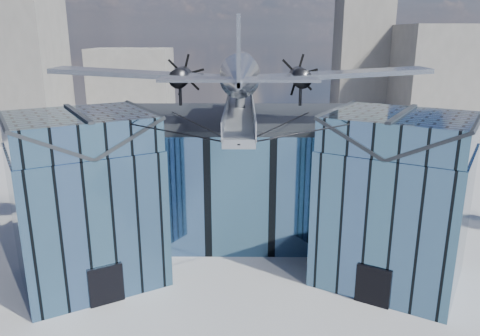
{
  "coord_description": "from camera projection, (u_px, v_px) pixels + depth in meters",
  "views": [
    {
      "loc": [
        0.22,
        -30.9,
        16.78
      ],
      "look_at": [
        0.0,
        2.0,
        7.2
      ],
      "focal_mm": 35.0,
      "sensor_mm": 36.0,
      "label": 1
    }
  ],
  "objects": [
    {
      "name": "museum",
      "position": [
        240.0,
        174.0,
        38.4
      ],
      "size": [
        32.88,
        24.5,
        17.6
      ],
      "color": "#426688",
      "rests_on": "ground"
    },
    {
      "name": "ground_plane",
      "position": [
        240.0,
        269.0,
        34.36
      ],
      "size": [
        120.0,
        120.0,
        0.0
      ],
      "primitive_type": "plane",
      "color": "gray"
    },
    {
      "name": "bg_towers",
      "position": [
        250.0,
        73.0,
        80.03
      ],
      "size": [
        77.0,
        24.5,
        26.0
      ],
      "color": "slate",
      "rests_on": "ground"
    }
  ]
}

